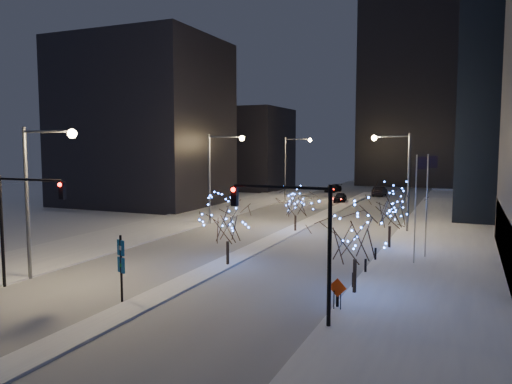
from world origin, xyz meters
The scene contains 25 objects.
ground centered at (0.00, 0.00, 0.00)m, with size 160.00×160.00×0.00m, color white.
road centered at (0.00, 35.00, 0.01)m, with size 20.00×130.00×0.02m, color #9EA3AC.
median centered at (0.00, 30.00, 0.07)m, with size 2.00×80.00×0.15m, color white.
east_sidewalk centered at (15.00, 20.00, 0.07)m, with size 10.00×90.00×0.15m, color white.
west_sidewalk centered at (-14.00, 20.00, 0.07)m, with size 8.00×90.00×0.15m, color white.
filler_west_near centered at (-28.00, 40.00, 12.00)m, with size 22.00×18.00×24.00m, color black.
filler_west_far centered at (-26.00, 70.00, 8.00)m, with size 18.00×16.00×16.00m, color black.
horizon_block centered at (6.00, 92.00, 21.00)m, with size 24.00×14.00×42.00m, color black.
street_lamp_w_near centered at (-8.94, 2.00, 6.50)m, with size 4.40×0.56×10.00m.
street_lamp_w_mid centered at (-8.94, 27.00, 6.50)m, with size 4.40×0.56×10.00m.
street_lamp_w_far centered at (-8.94, 52.00, 6.50)m, with size 4.40×0.56×10.00m.
street_lamp_east centered at (10.08, 30.00, 6.45)m, with size 3.90×0.56×10.00m.
traffic_signal_west centered at (-8.44, 0.00, 4.76)m, with size 5.26×0.43×7.00m.
traffic_signal_east centered at (8.94, 1.00, 4.76)m, with size 5.26×0.43×7.00m.
flagpoles centered at (13.37, 17.25, 4.80)m, with size 1.35×2.60×8.00m.
bollards centered at (10.20, 10.00, 0.60)m, with size 0.16×12.16×0.90m.
car_near centered at (-1.50, 53.49, 0.74)m, with size 1.75×4.34×1.48m, color black.
car_mid centered at (2.54, 65.43, 0.82)m, with size 1.73×4.95×1.63m, color black.
car_far centered at (-6.60, 69.20, 0.70)m, with size 1.96×4.83×1.40m, color black.
holiday_tree_median_near centered at (0.50, 10.26, 3.44)m, with size 5.40×5.40×5.21m.
holiday_tree_median_far centered at (0.50, 25.77, 3.07)m, with size 4.81×4.81×4.58m.
holiday_tree_plaza_near centered at (10.50, 6.95, 3.81)m, with size 5.74×5.74×5.68m.
holiday_tree_plaza_far centered at (10.50, 21.10, 3.61)m, with size 5.00×5.00×5.45m.
wayfinding_sign centered at (-1.31, 0.44, 2.35)m, with size 0.66×0.35×3.83m.
construction_sign centered at (10.30, 3.56, 1.16)m, with size 1.02×0.13×1.69m.
Camera 1 is at (16.42, -21.89, 8.89)m, focal length 35.00 mm.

